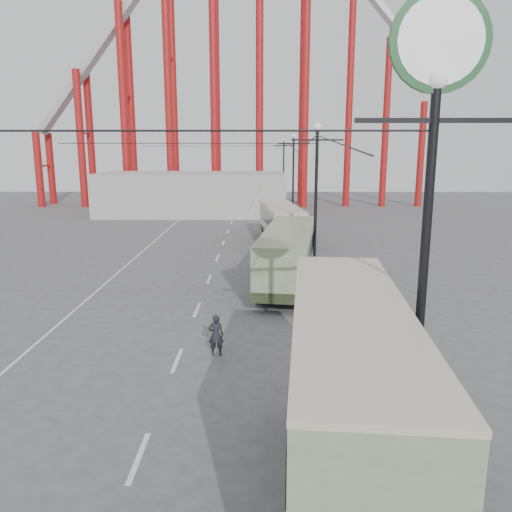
{
  "coord_description": "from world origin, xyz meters",
  "views": [
    {
      "loc": [
        2.1,
        -13.38,
        7.73
      ],
      "look_at": [
        1.92,
        8.71,
        3.0
      ],
      "focal_mm": 35.0,
      "sensor_mm": 36.0,
      "label": 1
    }
  ],
  "objects_px": {
    "single_decker_green": "(288,253)",
    "single_decker_cream": "(281,222)",
    "lamp_post_near": "(433,143)",
    "pedestrian": "(216,335)",
    "double_decker_bus": "(347,402)"
  },
  "relations": [
    {
      "from": "double_decker_bus",
      "to": "single_decker_green",
      "type": "bearing_deg",
      "value": 95.51
    },
    {
      "from": "lamp_post_near",
      "to": "double_decker_bus",
      "type": "bearing_deg",
      "value": -149.79
    },
    {
      "from": "lamp_post_near",
      "to": "single_decker_green",
      "type": "xyz_separation_m",
      "value": [
        -1.85,
        17.84,
        -6.02
      ]
    },
    {
      "from": "lamp_post_near",
      "to": "double_decker_bus",
      "type": "distance_m",
      "value": 5.56
    },
    {
      "from": "single_decker_green",
      "to": "single_decker_cream",
      "type": "xyz_separation_m",
      "value": [
        0.13,
        13.12,
        -0.07
      ]
    },
    {
      "from": "lamp_post_near",
      "to": "single_decker_green",
      "type": "bearing_deg",
      "value": 95.93
    },
    {
      "from": "double_decker_bus",
      "to": "single_decker_cream",
      "type": "xyz_separation_m",
      "value": [
        -0.02,
        31.95,
        -0.88
      ]
    },
    {
      "from": "single_decker_cream",
      "to": "pedestrian",
      "type": "relative_size",
      "value": 6.37
    },
    {
      "from": "lamp_post_near",
      "to": "single_decker_cream",
      "type": "height_order",
      "value": "lamp_post_near"
    },
    {
      "from": "double_decker_bus",
      "to": "single_decker_cream",
      "type": "height_order",
      "value": "double_decker_bus"
    },
    {
      "from": "lamp_post_near",
      "to": "single_decker_cream",
      "type": "relative_size",
      "value": 1.04
    },
    {
      "from": "single_decker_cream",
      "to": "pedestrian",
      "type": "distance_m",
      "value": 23.7
    },
    {
      "from": "lamp_post_near",
      "to": "pedestrian",
      "type": "relative_size",
      "value": 6.64
    },
    {
      "from": "double_decker_bus",
      "to": "pedestrian",
      "type": "height_order",
      "value": "double_decker_bus"
    },
    {
      "from": "single_decker_green",
      "to": "pedestrian",
      "type": "height_order",
      "value": "single_decker_green"
    }
  ]
}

